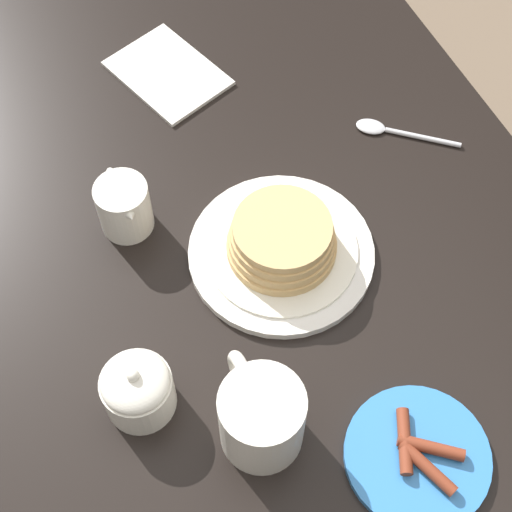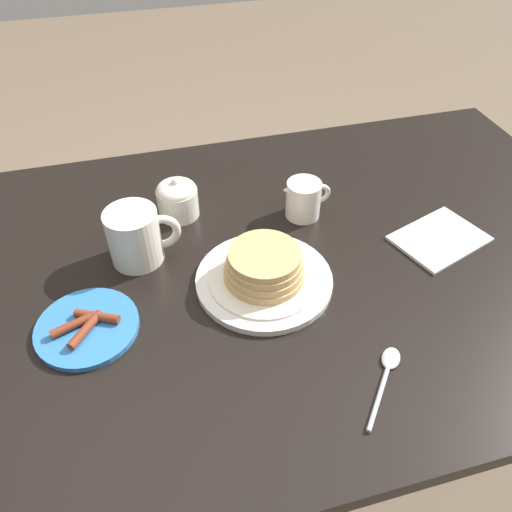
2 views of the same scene
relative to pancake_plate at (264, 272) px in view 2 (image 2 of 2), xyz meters
name	(u,v)px [view 2 (image 2 of 2)]	position (x,y,z in m)	size (l,w,h in m)	color
ground_plane	(271,450)	(0.04, 0.05, -0.77)	(8.00, 8.00, 0.00)	#7A6651
dining_table	(278,303)	(0.04, 0.05, -0.15)	(1.35, 0.85, 0.74)	black
pancake_plate	(264,272)	(0.00, 0.00, 0.00)	(0.23, 0.23, 0.07)	white
side_plate_bacon	(87,327)	(-0.29, -0.03, -0.02)	(0.16, 0.16, 0.02)	#337AC6
coffee_mug	(136,236)	(-0.20, 0.12, 0.03)	(0.13, 0.09, 0.10)	silver
creamer_pitcher	(303,199)	(0.12, 0.16, 0.01)	(0.10, 0.07, 0.08)	silver
sugar_bowl	(177,198)	(-0.11, 0.23, 0.01)	(0.08, 0.08, 0.08)	silver
napkin	(440,239)	(0.35, 0.02, -0.02)	(0.19, 0.17, 0.01)	silver
spoon	(387,372)	(0.12, -0.22, -0.02)	(0.11, 0.12, 0.01)	silver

